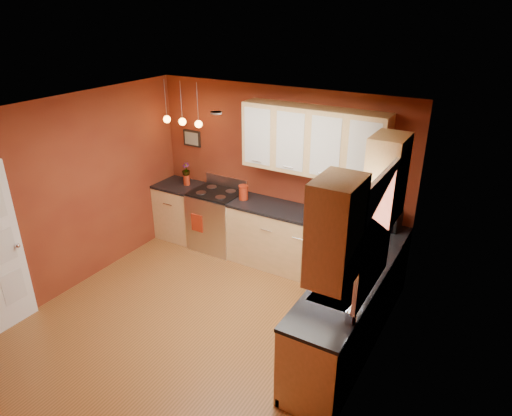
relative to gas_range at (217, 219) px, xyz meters
The scene contains 26 objects.
floor 2.08m from the gas_range, 62.94° to the right, with size 4.20×4.20×0.00m, color #9A5A2D.
ceiling 2.93m from the gas_range, 62.94° to the right, with size 4.00×4.20×0.02m, color beige.
wall_back 1.27m from the gas_range, 18.02° to the left, with size 4.00×0.02×2.60m, color maroon.
wall_front 4.09m from the gas_range, 76.73° to the right, with size 4.00×0.02×2.60m, color maroon.
wall_left 2.25m from the gas_range, 120.95° to the right, with size 0.02×4.20×2.60m, color maroon.
wall_right 3.53m from the gas_range, 31.66° to the right, with size 0.02×4.20×2.60m, color maroon.
base_cabinets_back_left 0.73m from the gas_range, behind, with size 0.70×0.60×0.90m, color #E9B97D.
base_cabinets_back_right 1.65m from the gas_range, ahead, with size 2.54×0.60×0.90m, color #E9B97D.
base_cabinets_right 2.95m from the gas_range, 27.27° to the right, with size 0.60×2.10×0.90m, color #E9B97D.
counter_back_left 0.85m from the gas_range, behind, with size 0.70×0.62×0.04m, color black.
counter_back_right 1.71m from the gas_range, ahead, with size 2.54×0.62×0.04m, color black.
counter_right 2.98m from the gas_range, 27.27° to the right, with size 0.62×2.10×0.04m, color black.
gas_range is the anchor object (origin of this frame).
dishwasher_front 2.04m from the gas_range, ahead, with size 0.60×0.02×0.80m, color silver.
sink 3.05m from the gas_range, 29.78° to the right, with size 0.50×0.70×0.33m.
window 3.48m from the gas_range, 27.40° to the right, with size 0.06×1.02×1.22m.
upper_cabinets_back 2.12m from the gas_range, ahead, with size 2.00×0.35×0.90m, color #E9B97D.
upper_cabinets_right 3.45m from the gas_range, 28.26° to the right, with size 0.35×1.95×0.90m, color #E9B97D.
wall_picture 1.36m from the gas_range, 156.09° to the left, with size 0.32×0.03×0.26m, color black.
pendant_lights 1.62m from the gas_range, behind, with size 0.71×0.11×0.66m.
red_canister 0.76m from the gas_range, ahead, with size 0.15×0.15×0.22m.
red_vase 0.81m from the gas_range, behind, with size 0.10×0.10×0.17m, color #9B2610.
flowers 0.94m from the gas_range, behind, with size 0.12×0.12×0.22m, color #9B2610.
coffee_maker 2.76m from the gas_range, ahead, with size 0.23×0.23×0.29m.
soap_pump 3.52m from the gas_range, 34.39° to the right, with size 0.08×0.08×0.18m, color white.
dish_towel 0.36m from the gas_range, 113.98° to the right, with size 0.21×0.01×0.28m, color #9B2610.
Camera 1 is at (2.92, -3.53, 3.62)m, focal length 32.00 mm.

